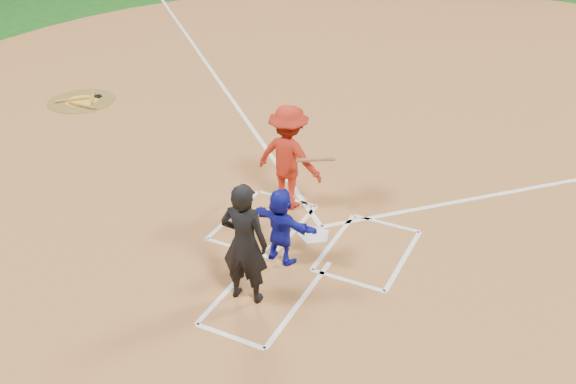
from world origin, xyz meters
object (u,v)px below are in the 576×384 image
at_px(umpire, 244,243).
at_px(on_deck_circle, 82,101).
at_px(catcher, 281,226).
at_px(batter_at_plate, 289,158).
at_px(home_plate, 314,235).

bearing_deg(umpire, on_deck_circle, -39.48).
bearing_deg(catcher, on_deck_circle, -16.55).
xyz_separation_m(umpire, batter_at_plate, (-0.63, 2.68, 0.02)).
relative_size(home_plate, umpire, 0.31).
xyz_separation_m(home_plate, batter_at_plate, (-0.85, 0.73, 0.97)).
xyz_separation_m(catcher, umpire, (-0.03, -1.07, 0.31)).
relative_size(catcher, umpire, 0.67).
bearing_deg(umpire, catcher, -98.31).
height_order(catcher, umpire, umpire).
height_order(home_plate, batter_at_plate, batter_at_plate).
bearing_deg(umpire, batter_at_plate, -83.41).
relative_size(on_deck_circle, catcher, 1.32).
distance_m(on_deck_circle, umpire, 9.18).
height_order(home_plate, catcher, catcher).
height_order(on_deck_circle, batter_at_plate, batter_at_plate).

